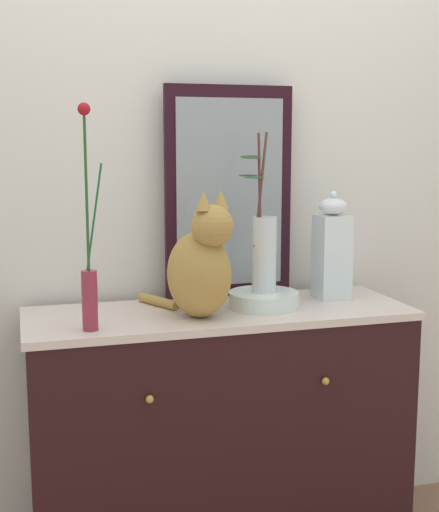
# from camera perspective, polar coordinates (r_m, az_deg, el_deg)

# --- Properties ---
(wall_back) EXTENTS (4.40, 0.08, 2.60)m
(wall_back) POSITION_cam_1_polar(r_m,az_deg,el_deg) (2.54, -1.90, 6.22)
(wall_back) COLOR silver
(wall_back) RESTS_ON ground_plane
(sideboard) EXTENTS (1.27, 0.47, 0.89)m
(sideboard) POSITION_cam_1_polar(r_m,az_deg,el_deg) (2.46, 0.00, -14.51)
(sideboard) COLOR black
(sideboard) RESTS_ON ground_plane
(mirror_leaning) EXTENTS (0.46, 0.03, 0.74)m
(mirror_leaning) POSITION_cam_1_polar(r_m,az_deg,el_deg) (2.48, 0.78, 5.19)
(mirror_leaning) COLOR black
(mirror_leaning) RESTS_ON sideboard
(cat_sitting) EXTENTS (0.28, 0.41, 0.40)m
(cat_sitting) POSITION_cam_1_polar(r_m,az_deg,el_deg) (2.18, -1.54, -0.81)
(cat_sitting) COLOR #AA833F
(cat_sitting) RESTS_ON sideboard
(vase_slim_green) EXTENTS (0.07, 0.05, 0.66)m
(vase_slim_green) POSITION_cam_1_polar(r_m,az_deg,el_deg) (2.06, -10.58, -1.45)
(vase_slim_green) COLOR maroon
(vase_slim_green) RESTS_ON sideboard
(bowl_porcelain) EXTENTS (0.24, 0.24, 0.05)m
(bowl_porcelain) POSITION_cam_1_polar(r_m,az_deg,el_deg) (2.35, 3.63, -3.56)
(bowl_porcelain) COLOR white
(bowl_porcelain) RESTS_ON sideboard
(vase_glass_clear) EXTENTS (0.12, 0.13, 0.53)m
(vase_glass_clear) POSITION_cam_1_polar(r_m,az_deg,el_deg) (2.32, 3.62, 0.54)
(vase_glass_clear) COLOR silver
(vase_glass_clear) RESTS_ON bowl_porcelain
(jar_lidded_porcelain) EXTENTS (0.11, 0.11, 0.38)m
(jar_lidded_porcelain) POSITION_cam_1_polar(r_m,az_deg,el_deg) (2.49, 9.16, 0.52)
(jar_lidded_porcelain) COLOR white
(jar_lidded_porcelain) RESTS_ON sideboard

